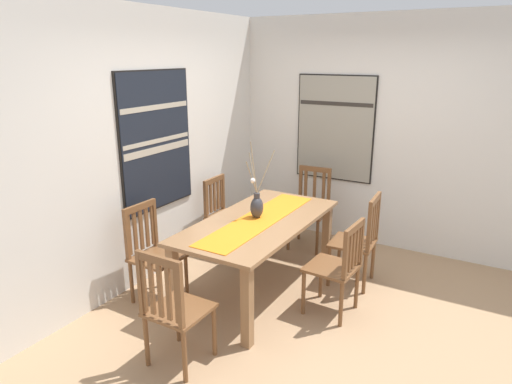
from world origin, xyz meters
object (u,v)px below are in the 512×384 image
object	(u,v)px
chair_4	(152,251)
centerpiece_vase	(257,205)
painting_on_side_wall	(335,128)
chair_1	(310,208)
chair_0	(173,307)
dining_table	(259,230)
chair_5	(224,213)
painting_on_back_wall	(156,141)
chair_3	(338,265)
chair_2	(359,239)

from	to	relation	value
chair_4	centerpiece_vase	bearing A→B (deg)	-48.50
chair_4	painting_on_side_wall	world-z (taller)	painting_on_side_wall
chair_1	chair_0	bearing A→B (deg)	-178.91
dining_table	chair_1	world-z (taller)	chair_1
chair_0	chair_5	distance (m)	2.12
chair_4	painting_on_side_wall	xyz separation A→B (m)	(2.36, -0.86, 0.90)
chair_1	painting_on_back_wall	xyz separation A→B (m)	(-1.39, 1.11, 0.93)
chair_0	chair_4	xyz separation A→B (m)	(0.67, 0.82, -0.01)
chair_3	chair_5	bearing A→B (deg)	68.61
chair_5	chair_0	bearing A→B (deg)	-156.01
chair_0	painting_on_side_wall	distance (m)	3.17
painting_on_side_wall	centerpiece_vase	bearing A→B (deg)	176.12
dining_table	painting_on_back_wall	world-z (taller)	painting_on_back_wall
chair_1	chair_4	bearing A→B (deg)	158.09
chair_3	chair_5	size ratio (longest dim) A/B	1.00
chair_0	painting_on_back_wall	xyz separation A→B (m)	(1.19, 1.15, 0.92)
dining_table	chair_4	xyz separation A→B (m)	(-0.63, 0.79, -0.15)
chair_2	chair_0	bearing A→B (deg)	158.33
chair_1	dining_table	bearing A→B (deg)	-179.02
chair_1	chair_3	size ratio (longest dim) A/B	1.09
chair_4	chair_3	bearing A→B (deg)	-68.83
centerpiece_vase	painting_on_side_wall	distance (m)	1.78
chair_0	chair_5	xyz separation A→B (m)	(1.94, 0.86, -0.02)
centerpiece_vase	chair_5	distance (m)	1.07
chair_3	chair_5	world-z (taller)	same
centerpiece_vase	chair_3	world-z (taller)	centerpiece_vase
centerpiece_vase	chair_3	size ratio (longest dim) A/B	0.83
painting_on_back_wall	painting_on_side_wall	bearing A→B (deg)	-33.01
chair_2	chair_4	distance (m)	2.02
centerpiece_vase	chair_1	distance (m)	1.31
chair_2	painting_on_back_wall	distance (m)	2.26
chair_4	painting_on_side_wall	bearing A→B (deg)	-20.05
chair_4	chair_5	size ratio (longest dim) A/B	1.05
chair_0	painting_on_side_wall	world-z (taller)	painting_on_side_wall
chair_1	chair_5	bearing A→B (deg)	128.49
chair_0	painting_on_back_wall	bearing A→B (deg)	44.19
chair_4	chair_5	world-z (taller)	chair_4
chair_2	chair_3	world-z (taller)	chair_2
dining_table	chair_0	size ratio (longest dim) A/B	1.93
dining_table	chair_2	world-z (taller)	chair_2
centerpiece_vase	chair_4	xyz separation A→B (m)	(-0.66, 0.75, -0.39)
centerpiece_vase	chair_1	world-z (taller)	centerpiece_vase
chair_1	painting_on_side_wall	bearing A→B (deg)	-11.77
painting_on_back_wall	dining_table	bearing A→B (deg)	-84.36
centerpiece_vase	painting_on_side_wall	bearing A→B (deg)	-3.88
chair_2	painting_on_side_wall	bearing A→B (deg)	32.98
chair_0	chair_3	distance (m)	1.51
chair_2	chair_3	size ratio (longest dim) A/B	1.07
centerpiece_vase	chair_0	world-z (taller)	centerpiece_vase
chair_1	chair_3	distance (m)	1.54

